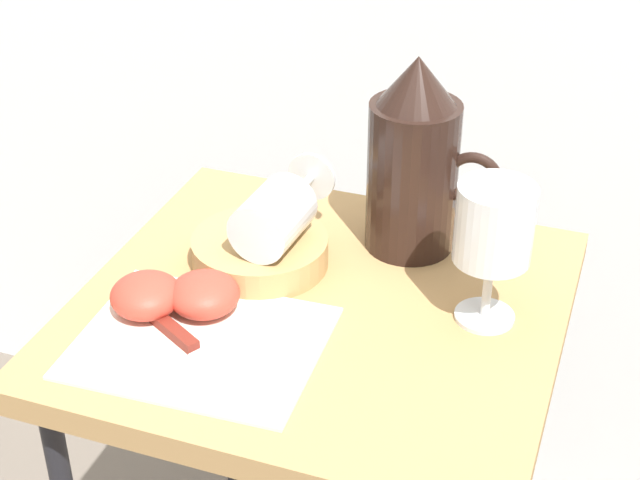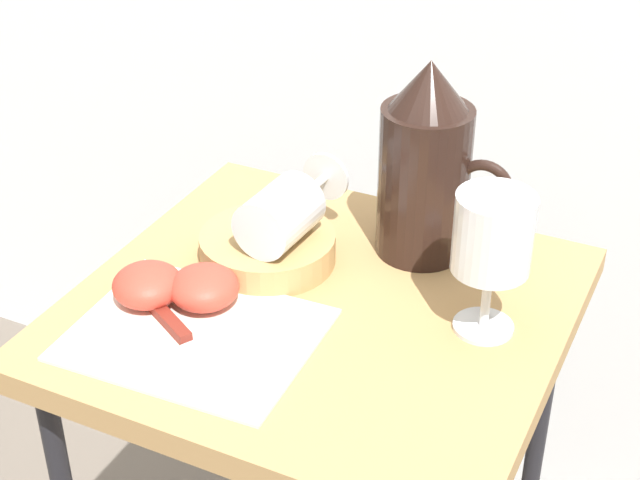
% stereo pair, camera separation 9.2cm
% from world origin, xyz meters
% --- Properties ---
extents(table, '(0.52, 0.49, 0.70)m').
position_xyz_m(table, '(0.00, 0.00, 0.63)').
color(table, '#AD8451').
rests_on(table, ground_plane).
extents(linen_napkin, '(0.25, 0.21, 0.00)m').
position_xyz_m(linen_napkin, '(-0.09, -0.11, 0.70)').
color(linen_napkin, silver).
rests_on(linen_napkin, table).
extents(basket_tray, '(0.16, 0.16, 0.03)m').
position_xyz_m(basket_tray, '(-0.09, 0.05, 0.72)').
color(basket_tray, tan).
rests_on(basket_tray, table).
extents(pitcher, '(0.16, 0.10, 0.24)m').
position_xyz_m(pitcher, '(0.06, 0.15, 0.80)').
color(pitcher, black).
rests_on(pitcher, table).
extents(wine_glass_upright, '(0.08, 0.08, 0.16)m').
position_xyz_m(wine_glass_upright, '(0.17, 0.03, 0.81)').
color(wine_glass_upright, silver).
rests_on(wine_glass_upright, table).
extents(wine_glass_tipped_near, '(0.08, 0.16, 0.07)m').
position_xyz_m(wine_glass_tipped_near, '(-0.07, 0.05, 0.77)').
color(wine_glass_tipped_near, silver).
rests_on(wine_glass_tipped_near, basket_tray).
extents(apple_half_left, '(0.08, 0.08, 0.04)m').
position_xyz_m(apple_half_left, '(-0.17, -0.08, 0.72)').
color(apple_half_left, '#CC3D2D').
rests_on(apple_half_left, linen_napkin).
extents(apple_half_right, '(0.08, 0.08, 0.04)m').
position_xyz_m(apple_half_right, '(-0.11, -0.06, 0.72)').
color(apple_half_right, '#CC3D2D').
rests_on(apple_half_right, linen_napkin).
extents(knife, '(0.19, 0.12, 0.01)m').
position_xyz_m(knife, '(-0.10, -0.12, 0.71)').
color(knife, silver).
rests_on(knife, linen_napkin).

